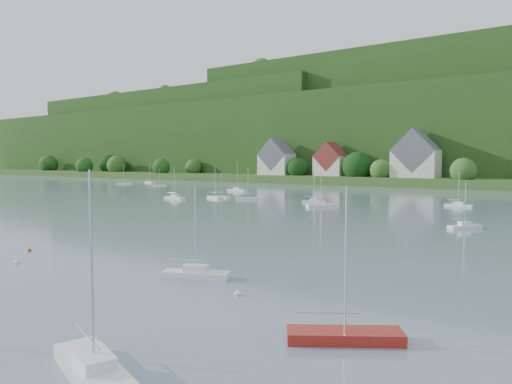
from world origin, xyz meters
TOP-DOWN VIEW (x-y plane):
  - far_shore_strip at (0.00, 200.00)m, footprint 600.00×60.00m
  - forested_ridge at (0.39, 268.57)m, footprint 620.00×181.22m
  - village_building_0 at (-55.00, 187.00)m, footprint 14.00×10.40m
  - village_building_1 at (-30.00, 189.00)m, footprint 12.00×9.36m
  - village_building_2 at (5.00, 188.00)m, footprint 16.00×11.44m
  - near_sailboat_3 at (30.58, 37.90)m, footprint 5.42×3.44m
  - near_sailboat_4 at (38.55, 22.59)m, footprint 6.76×4.00m
  - near_sailboat_7 at (45.56, 32.42)m, footprint 5.83×4.53m
  - mooring_buoy_1 at (13.84, 32.81)m, footprint 0.47×0.47m
  - mooring_buoy_2 at (9.25, 36.58)m, footprint 0.39×0.39m
  - mooring_buoy_4 at (36.15, 35.95)m, footprint 0.46×0.46m
  - far_sailboat_cluster at (11.00, 117.68)m, footprint 200.28×70.80m

SIDE VIEW (x-z plane):
  - mooring_buoy_1 at x=13.84m, z-range -0.23..0.23m
  - mooring_buoy_2 at x=9.25m, z-range -0.19..0.19m
  - mooring_buoy_4 at x=36.15m, z-range -0.23..0.23m
  - near_sailboat_7 at x=45.56m, z-range -3.61..4.31m
  - far_sailboat_cluster at x=11.00m, z-range -3.98..4.73m
  - near_sailboat_3 at x=30.58m, z-range -3.15..3.97m
  - near_sailboat_4 at x=38.55m, z-range -3.95..4.87m
  - far_shore_strip at x=0.00m, z-range 0.00..3.00m
  - village_building_1 at x=-30.00m, z-range 1.75..15.75m
  - village_building_0 at x=-55.00m, z-range 1.51..17.51m
  - village_building_2 at x=5.00m, z-range 1.27..19.27m
  - forested_ridge at x=0.39m, z-range -12.06..57.83m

